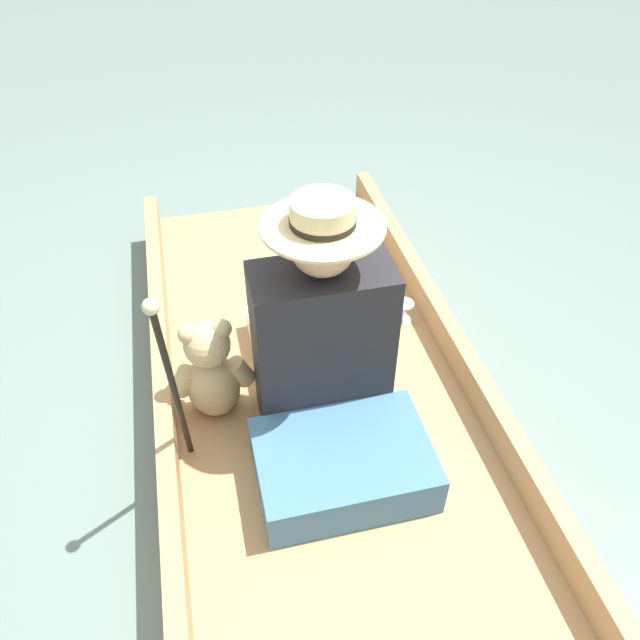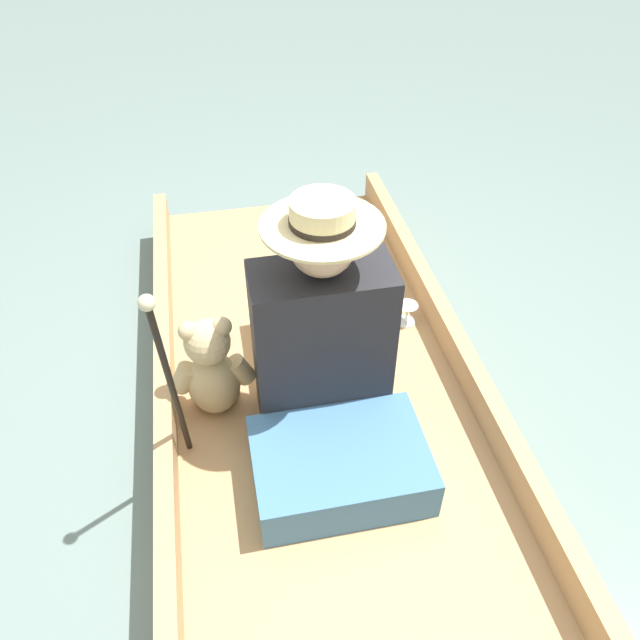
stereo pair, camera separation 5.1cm
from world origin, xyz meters
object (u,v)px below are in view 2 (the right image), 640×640
Objects in this scene: seated_person at (318,334)px; walking_cane at (168,373)px; wine_glass at (407,310)px; teddy_bear at (212,369)px.

walking_cane is (-0.48, -0.24, 0.16)m from seated_person.
wine_glass is 0.12× the size of walking_cane.
wine_glass is at bearing 32.20° from walking_cane.
teddy_bear is at bearing 67.51° from walking_cane.
walking_cane reaches higher than wine_glass.
teddy_bear is (-0.37, 0.03, -0.12)m from seated_person.
seated_person is 2.03× the size of teddy_bear.
wine_glass is 1.17m from walking_cane.
teddy_bear reaches higher than wine_glass.
seated_person is at bearing 26.49° from walking_cane.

